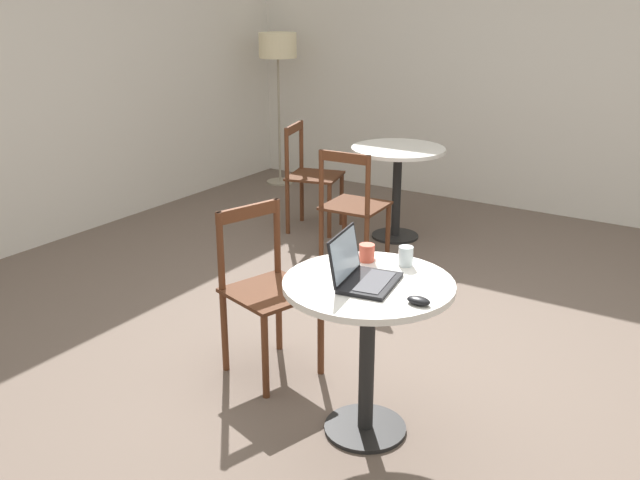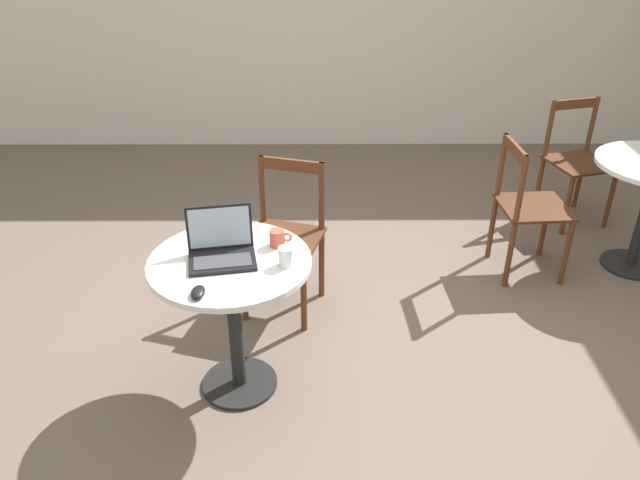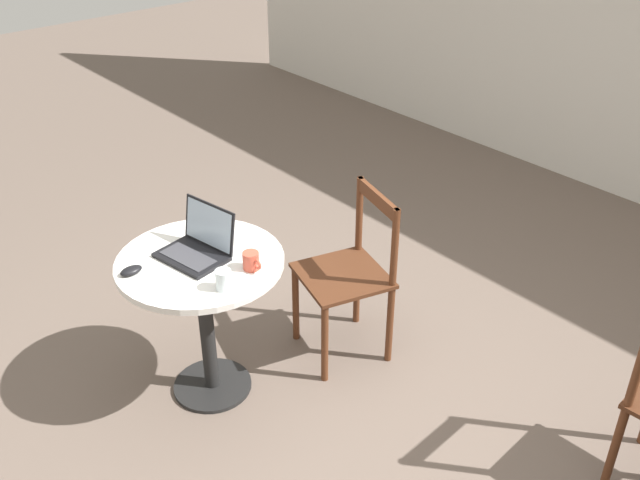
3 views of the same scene
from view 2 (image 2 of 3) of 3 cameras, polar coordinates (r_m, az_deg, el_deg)
name	(u,v)px [view 2 (image 2 of 3)]	position (r m, az deg, el deg)	size (l,w,h in m)	color
ground_plane	(368,352)	(3.52, 4.44, -10.21)	(16.00, 16.00, 0.00)	#66564C
wall_back	(348,1)	(5.99, 2.56, 21.00)	(9.40, 0.06, 2.70)	silver
cafe_table_near	(232,289)	(2.98, -8.04, -4.47)	(0.76, 0.76, 0.76)	black
chair_near_back	(285,238)	(3.64, -3.23, 0.18)	(0.52, 0.52, 0.90)	#562D19
chair_mid_back	(576,162)	(5.05, 22.39, 6.60)	(0.51, 0.51, 0.90)	#562D19
chair_mid_left	(527,209)	(4.19, 18.42, 2.74)	(0.44, 0.44, 0.90)	#562D19
laptop	(221,249)	(2.88, -9.00, -0.86)	(0.34, 0.29, 0.22)	black
mouse	(198,292)	(2.66, -11.10, -4.71)	(0.06, 0.10, 0.03)	black
mug	(278,238)	(2.96, -3.89, 0.18)	(0.11, 0.07, 0.08)	#C64C38
drinking_glass	(286,257)	(2.80, -3.14, -1.53)	(0.07, 0.07, 0.09)	silver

